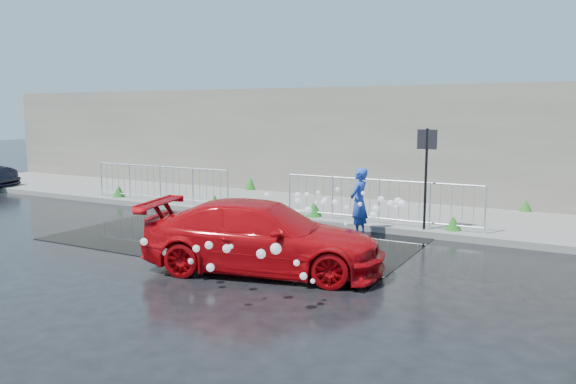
% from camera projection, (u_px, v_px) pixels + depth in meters
% --- Properties ---
extents(ground, '(90.00, 90.00, 0.00)m').
position_uv_depth(ground, '(197.00, 243.00, 12.38)').
color(ground, black).
rests_on(ground, ground).
extents(pavement, '(30.00, 4.00, 0.15)m').
position_uv_depth(pavement, '(301.00, 206.00, 16.71)').
color(pavement, gray).
rests_on(pavement, ground).
extents(curb, '(30.00, 0.25, 0.16)m').
position_uv_depth(curb, '(267.00, 217.00, 14.97)').
color(curb, gray).
rests_on(curb, ground).
extents(retaining_wall, '(30.00, 0.60, 3.50)m').
position_uv_depth(retaining_wall, '(332.00, 142.00, 18.36)').
color(retaining_wall, '#686158').
rests_on(retaining_wall, pavement).
extents(puddle, '(8.00, 5.00, 0.01)m').
position_uv_depth(puddle, '(241.00, 236.00, 13.01)').
color(puddle, black).
rests_on(puddle, ground).
extents(sign_post, '(0.45, 0.06, 2.50)m').
position_uv_depth(sign_post, '(426.00, 162.00, 12.83)').
color(sign_post, black).
rests_on(sign_post, ground).
extents(railing_left, '(5.05, 0.05, 1.10)m').
position_uv_depth(railing_left, '(160.00, 182.00, 17.09)').
color(railing_left, silver).
rests_on(railing_left, pavement).
extents(railing_right, '(5.05, 0.05, 1.10)m').
position_uv_depth(railing_right, '(379.00, 200.00, 13.76)').
color(railing_right, silver).
rests_on(railing_right, pavement).
extents(weeds, '(12.17, 3.93, 0.43)m').
position_uv_depth(weeds, '(280.00, 199.00, 16.50)').
color(weeds, '#1B5516').
rests_on(weeds, pavement).
extents(water_spray, '(3.62, 5.58, 0.99)m').
position_uv_depth(water_spray, '(306.00, 219.00, 11.23)').
color(water_spray, white).
rests_on(water_spray, ground).
extents(red_car, '(4.69, 2.80, 1.27)m').
position_uv_depth(red_car, '(263.00, 237.00, 10.14)').
color(red_car, '#B1070D').
rests_on(red_car, ground).
extents(person, '(0.42, 0.61, 1.60)m').
position_uv_depth(person, '(359.00, 202.00, 12.97)').
color(person, blue).
rests_on(person, ground).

